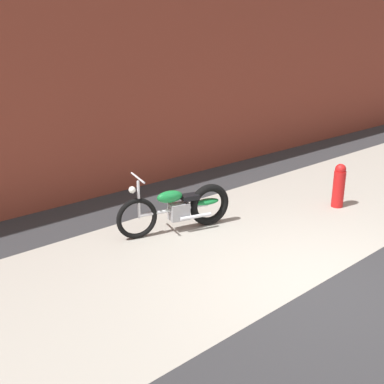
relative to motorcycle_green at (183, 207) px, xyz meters
The scene contains 5 objects.
ground_plane 2.61m from the motorcycle_green, 85.85° to the right, with size 80.00×80.00×0.00m, color #2D2D30.
sidewalk_slab 0.93m from the motorcycle_green, 77.18° to the right, with size 36.00×3.50×0.01m, color #9E998E.
brick_building_wall 3.87m from the motorcycle_green, 85.95° to the left, with size 36.00×0.50×6.46m, color brown.
motorcycle_green is the anchor object (origin of this frame).
fire_hydrant 3.09m from the motorcycle_green, 20.90° to the right, with size 0.22×0.22×0.84m.
Camera 1 is at (-4.90, -2.98, 3.16)m, focal length 44.08 mm.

